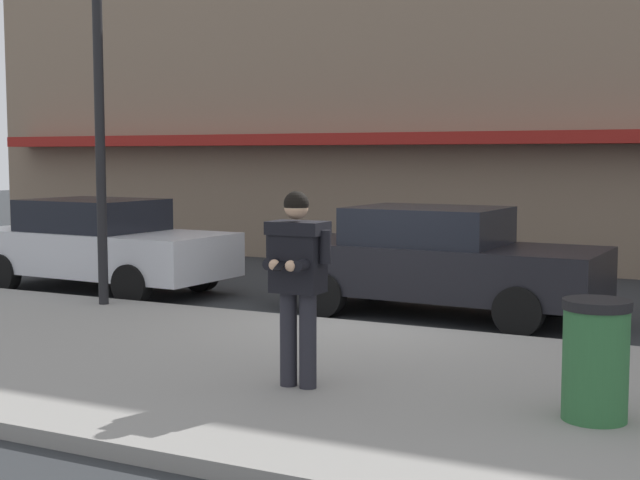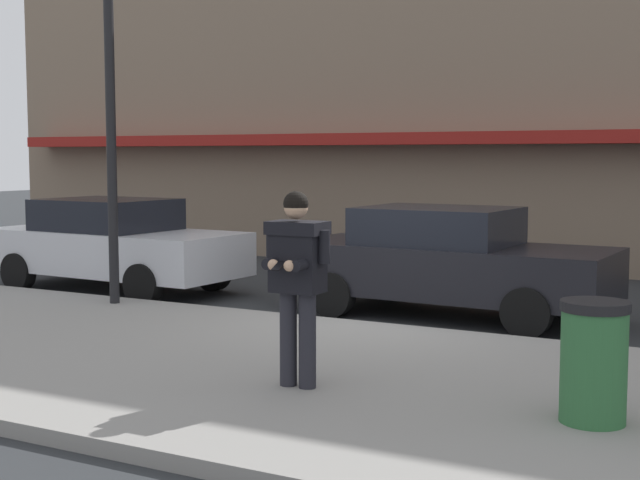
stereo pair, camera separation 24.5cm
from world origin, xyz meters
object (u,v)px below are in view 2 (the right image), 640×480
object	(u,v)px
parked_sedan_near	(113,244)
trash_bin	(594,361)
street_lamp_post	(110,93)
parked_sedan_mid	(447,261)
man_texting_on_phone	(297,267)

from	to	relation	value
parked_sedan_near	trash_bin	world-z (taller)	parked_sedan_near
parked_sedan_near	street_lamp_post	world-z (taller)	street_lamp_post
parked_sedan_mid	man_texting_on_phone	xyz separation A→B (m)	(0.33, -4.79, 0.46)
parked_sedan_near	man_texting_on_phone	world-z (taller)	man_texting_on_phone
parked_sedan_mid	parked_sedan_near	bearing A→B (deg)	-176.43
street_lamp_post	trash_bin	xyz separation A→B (m)	(7.28, -2.64, -2.51)
parked_sedan_mid	man_texting_on_phone	world-z (taller)	man_texting_on_phone
parked_sedan_near	man_texting_on_phone	bearing A→B (deg)	-36.02
street_lamp_post	parked_sedan_mid	bearing A→B (deg)	24.54
parked_sedan_near	parked_sedan_mid	bearing A→B (deg)	3.57
street_lamp_post	trash_bin	size ratio (longest dim) A/B	4.98
man_texting_on_phone	trash_bin	world-z (taller)	man_texting_on_phone
trash_bin	parked_sedan_mid	bearing A→B (deg)	122.53
man_texting_on_phone	trash_bin	bearing A→B (deg)	3.73
parked_sedan_mid	man_texting_on_phone	size ratio (longest dim) A/B	2.53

